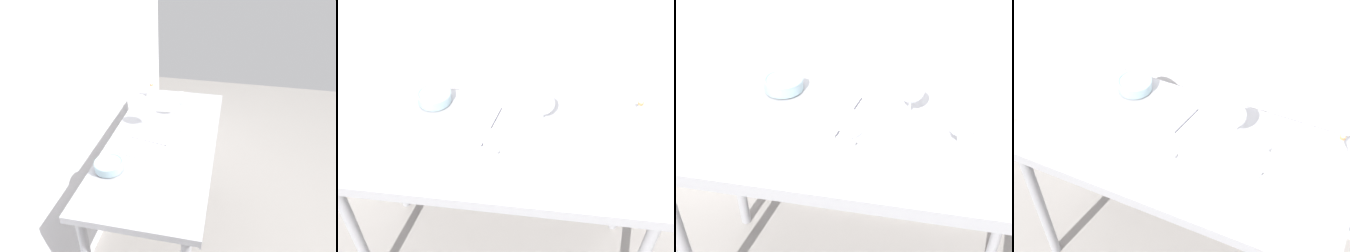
% 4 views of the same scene
% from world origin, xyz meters
% --- Properties ---
extents(ground_plane, '(6.00, 6.00, 0.00)m').
position_xyz_m(ground_plane, '(0.00, 0.00, 0.00)').
color(ground_plane, gray).
extents(steel_counter, '(1.40, 0.65, 0.90)m').
position_xyz_m(steel_counter, '(0.00, -0.01, 0.79)').
color(steel_counter, '#99999E').
rests_on(steel_counter, ground_plane).
extents(wine_glass_near_center, '(0.09, 0.09, 0.16)m').
position_xyz_m(wine_glass_near_center, '(-0.00, -0.12, 1.01)').
color(wine_glass_near_center, white).
rests_on(wine_glass_near_center, steel_counter).
extents(wine_glass_near_right, '(0.09, 0.09, 0.17)m').
position_xyz_m(wine_glass_near_right, '(0.34, -0.06, 1.02)').
color(wine_glass_near_right, white).
rests_on(wine_glass_near_right, steel_counter).
extents(wine_glass_far_right, '(0.10, 0.10, 0.17)m').
position_xyz_m(wine_glass_far_right, '(0.17, 0.13, 1.01)').
color(wine_glass_far_right, white).
rests_on(wine_glass_far_right, steel_counter).
extents(open_notebook, '(0.38, 0.32, 0.01)m').
position_xyz_m(open_notebook, '(-0.04, 0.08, 0.90)').
color(open_notebook, white).
rests_on(open_notebook, steel_counter).
extents(tasting_sheet_upper, '(0.24, 0.26, 0.00)m').
position_xyz_m(tasting_sheet_upper, '(-0.40, 0.00, 0.90)').
color(tasting_sheet_upper, white).
rests_on(tasting_sheet_upper, steel_counter).
extents(tasting_sheet_lower, '(0.15, 0.24, 0.00)m').
position_xyz_m(tasting_sheet_lower, '(0.42, 0.11, 0.90)').
color(tasting_sheet_lower, white).
rests_on(tasting_sheet_lower, steel_counter).
extents(tasting_bowl, '(0.16, 0.16, 0.06)m').
position_xyz_m(tasting_bowl, '(-0.34, 0.22, 0.93)').
color(tasting_bowl, beige).
rests_on(tasting_bowl, steel_counter).
extents(decanter_funnel, '(0.09, 0.09, 0.13)m').
position_xyz_m(decanter_funnel, '(0.59, 0.21, 0.94)').
color(decanter_funnel, silver).
rests_on(decanter_funnel, steel_counter).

